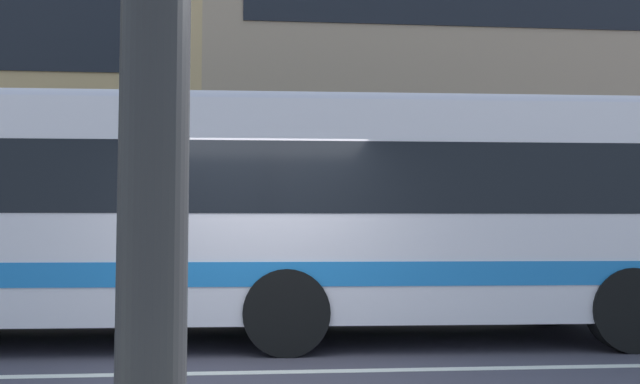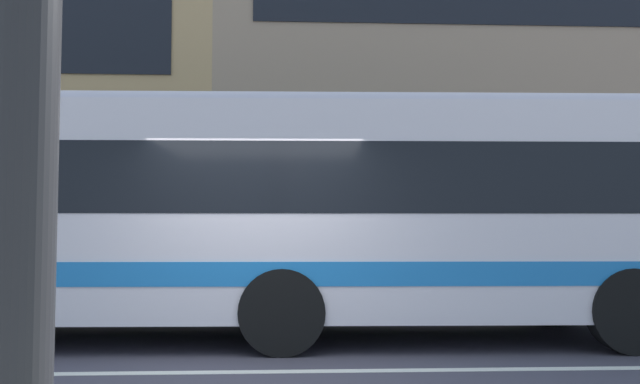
{
  "view_description": "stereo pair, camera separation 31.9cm",
  "coord_description": "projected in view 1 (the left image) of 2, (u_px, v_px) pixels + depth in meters",
  "views": [
    {
      "loc": [
        0.06,
        -6.82,
        1.44
      ],
      "look_at": [
        0.83,
        2.4,
        1.98
      ],
      "focal_mm": 37.2,
      "sensor_mm": 36.0,
      "label": 1
    },
    {
      "loc": [
        0.37,
        -6.84,
        1.44
      ],
      "look_at": [
        0.83,
        2.4,
        1.98
      ],
      "focal_mm": 37.2,
      "sensor_mm": 36.0,
      "label": 2
    }
  ],
  "objects": [
    {
      "name": "apartment_block_right",
      "position": [
        582.0,
        73.0,
        23.0
      ],
      "size": [
        25.08,
        11.33,
        13.83
      ],
      "color": "tan",
      "rests_on": "ground_plane"
    },
    {
      "name": "ground_plane",
      "position": [
        258.0,
        373.0,
        6.7
      ],
      "size": [
        160.0,
        160.0,
        0.0
      ],
      "primitive_type": "plane",
      "color": "#413D49"
    },
    {
      "name": "lane_centre_line",
      "position": [
        258.0,
        372.0,
        6.7
      ],
      "size": [
        60.0,
        0.16,
        0.01
      ],
      "primitive_type": "cube",
      "color": "silver",
      "rests_on": "ground_plane"
    },
    {
      "name": "transit_bus",
      "position": [
        232.0,
        210.0,
        8.79
      ],
      "size": [
        11.66,
        2.83,
        3.09
      ],
      "color": "silver",
      "rests_on": "ground_plane"
    },
    {
      "name": "hedge_row_far",
      "position": [
        68.0,
        286.0,
        11.74
      ],
      "size": [
        20.29,
        1.1,
        0.91
      ],
      "primitive_type": "cube",
      "color": "#376828",
      "rests_on": "ground_plane"
    }
  ]
}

